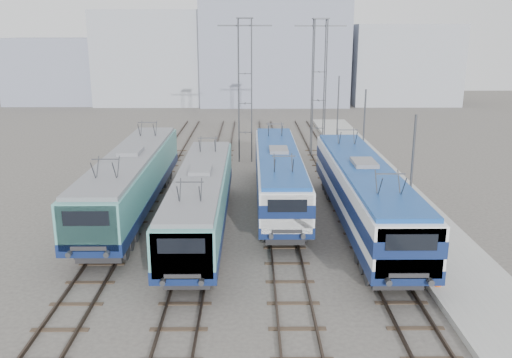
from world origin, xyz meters
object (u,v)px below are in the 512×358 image
at_px(locomotive_far_left, 132,178).
at_px(locomotive_center_left, 201,197).
at_px(catenary_tower_west, 245,84).
at_px(safety_cone, 438,280).
at_px(mast_front, 411,183).
at_px(locomotive_far_right, 363,190).
at_px(mast_mid, 363,138).
at_px(catenary_tower_east, 319,82).
at_px(locomotive_center_right, 279,172).
at_px(mast_rear, 338,114).

xyz_separation_m(locomotive_far_left, locomotive_center_left, (4.50, -3.37, -0.18)).
bearing_deg(locomotive_far_left, catenary_tower_west, 65.22).
bearing_deg(safety_cone, mast_front, 89.53).
relative_size(locomotive_far_left, locomotive_center_left, 1.09).
bearing_deg(safety_cone, locomotive_far_right, 103.60).
relative_size(locomotive_far_left, mast_mid, 2.69).
relative_size(catenary_tower_east, mast_mid, 1.71).
distance_m(locomotive_center_left, locomotive_center_right, 6.79).
distance_m(catenary_tower_west, mast_front, 22.00).
xyz_separation_m(locomotive_far_left, catenary_tower_east, (13.25, 16.62, 4.30)).
xyz_separation_m(locomotive_center_left, mast_rear, (10.85, 21.99, 1.33)).
relative_size(locomotive_far_right, mast_front, 2.68).
distance_m(locomotive_far_left, safety_cone, 18.56).
distance_m(locomotive_far_right, mast_mid, 9.73).
bearing_deg(catenary_tower_west, locomotive_far_right, -68.89).
xyz_separation_m(locomotive_far_right, mast_mid, (1.85, 9.49, 1.11)).
height_order(locomotive_far_left, catenary_tower_west, catenary_tower_west).
distance_m(mast_mid, mast_rear, 12.00).
relative_size(catenary_tower_east, mast_rear, 1.71).
distance_m(locomotive_center_left, locomotive_far_right, 9.02).
distance_m(catenary_tower_east, mast_mid, 10.69).
bearing_deg(mast_rear, locomotive_center_right, -110.59).
height_order(mast_front, mast_rear, same).
xyz_separation_m(mast_mid, safety_cone, (-0.04, -16.96, -2.94)).
height_order(locomotive_center_left, safety_cone, locomotive_center_left).
xyz_separation_m(locomotive_center_right, locomotive_far_right, (4.50, -4.59, 0.15)).
height_order(locomotive_far_right, mast_rear, mast_rear).
height_order(catenary_tower_west, mast_front, catenary_tower_west).
distance_m(locomotive_far_right, mast_rear, 21.59).
distance_m(locomotive_center_right, catenary_tower_east, 16.11).
height_order(locomotive_center_right, mast_front, mast_front).
height_order(locomotive_far_left, locomotive_far_right, locomotive_far_left).
bearing_deg(mast_front, locomotive_center_left, 169.50).
bearing_deg(locomotive_far_left, mast_mid, 23.32).
bearing_deg(mast_mid, mast_front, -90.00).
distance_m(locomotive_center_right, mast_front, 9.61).
xyz_separation_m(mast_front, mast_rear, (0.00, 24.00, 0.00)).
height_order(locomotive_far_left, mast_rear, mast_rear).
relative_size(catenary_tower_west, mast_rear, 1.71).
bearing_deg(locomotive_center_left, mast_rear, 63.74).
bearing_deg(locomotive_far_left, locomotive_center_right, 10.81).
relative_size(mast_mid, safety_cone, 13.28).
bearing_deg(locomotive_center_left, mast_front, -10.50).
bearing_deg(locomotive_center_left, safety_cone, -32.83).
bearing_deg(locomotive_far_right, mast_front, -53.65).
bearing_deg(catenary_tower_west, safety_cone, -71.08).
bearing_deg(locomotive_far_left, catenary_tower_east, 51.43).
relative_size(locomotive_center_right, mast_rear, 2.50).
relative_size(locomotive_far_left, locomotive_center_right, 1.08).
distance_m(locomotive_far_right, catenary_tower_east, 19.95).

